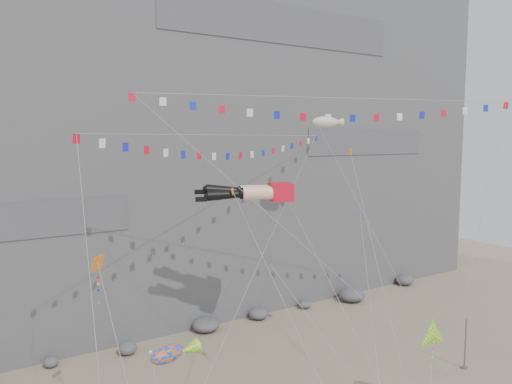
% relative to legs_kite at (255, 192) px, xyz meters
% --- Properties ---
extents(cliff, '(80.00, 28.00, 50.00)m').
position_rel_legs_kite_xyz_m(cliff, '(0.37, 24.29, 10.70)').
color(cliff, slate).
rests_on(cliff, ground).
extents(talus_boulders, '(60.00, 3.00, 1.20)m').
position_rel_legs_kite_xyz_m(talus_boulders, '(0.37, 9.29, -13.70)').
color(talus_boulders, '#5A5A5F').
rests_on(talus_boulders, ground).
extents(anchor_pole_right, '(0.12, 0.12, 4.13)m').
position_rel_legs_kite_xyz_m(anchor_pole_right, '(14.34, -8.91, -12.24)').
color(anchor_pole_right, slate).
rests_on(anchor_pole_right, ground).
extents(legs_kite, '(7.64, 17.97, 20.37)m').
position_rel_legs_kite_xyz_m(legs_kite, '(0.00, 0.00, 0.00)').
color(legs_kite, red).
rests_on(legs_kite, ground).
extents(flag_banner_upper, '(28.58, 22.01, 28.44)m').
position_rel_legs_kite_xyz_m(flag_banner_upper, '(-0.27, 2.64, 4.37)').
color(flag_banner_upper, red).
rests_on(flag_banner_upper, ground).
extents(flag_banner_lower, '(28.80, 8.81, 23.72)m').
position_rel_legs_kite_xyz_m(flag_banner_lower, '(4.84, -4.26, 7.06)').
color(flag_banner_lower, red).
rests_on(flag_banner_lower, ground).
extents(harlequin_kite, '(1.97, 9.79, 14.21)m').
position_rel_legs_kite_xyz_m(harlequin_kite, '(-12.95, -3.43, -3.08)').
color(harlequin_kite, red).
rests_on(harlequin_kite, ground).
extents(fish_windsock, '(3.53, 5.62, 8.44)m').
position_rel_legs_kite_xyz_m(fish_windsock, '(-10.63, -7.95, -7.41)').
color(fish_windsock, '#E0540B').
rests_on(fish_windsock, ground).
extents(delta_kite, '(6.07, 3.85, 8.27)m').
position_rel_legs_kite_xyz_m(delta_kite, '(5.79, -12.34, -8.55)').
color(delta_kite, yellow).
rests_on(delta_kite, ground).
extents(blimp_windsock, '(5.28, 12.25, 22.97)m').
position_rel_legs_kite_xyz_m(blimp_windsock, '(8.79, 2.08, 5.51)').
color(blimp_windsock, beige).
rests_on(blimp_windsock, ground).
extents(small_kite_a, '(1.19, 14.03, 19.69)m').
position_rel_legs_kite_xyz_m(small_kite_a, '(-2.03, -0.44, -0.06)').
color(small_kite_a, orange).
rests_on(small_kite_a, ground).
extents(small_kite_b, '(8.10, 10.92, 17.58)m').
position_rel_legs_kite_xyz_m(small_kite_b, '(8.39, -2.88, -2.20)').
color(small_kite_b, purple).
rests_on(small_kite_b, ground).
extents(small_kite_c, '(3.49, 11.21, 14.60)m').
position_rel_legs_kite_xyz_m(small_kite_c, '(-1.57, -4.98, -4.75)').
color(small_kite_c, green).
rests_on(small_kite_c, ground).
extents(small_kite_d, '(6.94, 13.94, 22.73)m').
position_rel_legs_kite_xyz_m(small_kite_d, '(8.89, -1.15, 2.71)').
color(small_kite_d, yellow).
rests_on(small_kite_d, ground).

